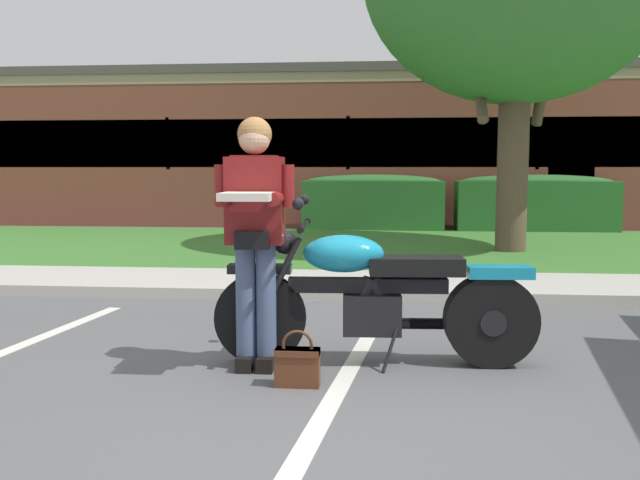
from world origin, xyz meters
The scene contains 11 objects.
ground_plane centered at (0.00, 0.00, 0.00)m, with size 140.00×140.00×0.00m, color #565659.
curb_strip centered at (0.00, 2.97, 0.06)m, with size 60.00×0.20×0.12m, color #B7B2A8.
concrete_walk centered at (0.00, 3.82, 0.04)m, with size 60.00×1.50×0.08m, color #B7B2A8.
grass_lawn centered at (0.00, 7.65, 0.03)m, with size 60.00×6.15×0.06m, color #3D752D.
stall_stripe_1 centered at (-0.13, 0.20, 0.00)m, with size 0.12×4.40×0.01m, color silver.
motorcycle centered at (0.16, 0.71, 0.48)m, with size 2.24×0.82×1.18m.
rider_person centered at (-0.73, 0.50, 1.01)m, with size 0.54×0.59×1.70m.
handbag centered at (-0.40, 0.17, 0.14)m, with size 0.28×0.13×0.36m.
hedge_left centered at (-0.12, 10.83, 0.65)m, with size 3.03×0.90×1.24m.
hedge_center_left centered at (3.33, 10.83, 0.65)m, with size 3.32×0.90×1.24m.
brick_building centered at (-0.70, 16.37, 1.87)m, with size 24.89×9.87×3.74m.
Camera 1 is at (0.13, -3.94, 1.36)m, focal length 38.03 mm.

